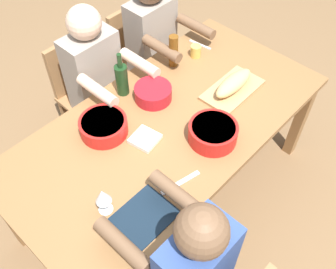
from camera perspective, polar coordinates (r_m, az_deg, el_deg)
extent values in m
plane|color=brown|center=(2.80, 0.00, -8.35)|extent=(8.00, 8.00, 0.00)
cube|color=olive|center=(2.22, 0.00, 1.52)|extent=(1.95, 0.98, 0.04)
cube|color=olive|center=(2.90, 18.97, 2.07)|extent=(0.07, 0.07, 0.70)
cube|color=olive|center=(2.49, -22.64, -10.76)|extent=(0.07, 0.07, 0.70)
cube|color=olive|center=(3.19, 5.74, 10.04)|extent=(0.07, 0.07, 0.70)
cube|color=#9E7044|center=(2.82, -10.94, 5.26)|extent=(0.40, 0.40, 0.03)
cube|color=#9E7044|center=(2.80, -13.97, 10.10)|extent=(0.38, 0.04, 0.40)
cube|color=#9E7044|center=(2.95, -5.69, 2.31)|extent=(0.04, 0.04, 0.42)
cube|color=#9E7044|center=(2.82, -10.72, -1.43)|extent=(0.04, 0.04, 0.42)
cube|color=#9E7044|center=(3.14, -9.94, 5.41)|extent=(0.04, 0.04, 0.42)
cube|color=#9E7044|center=(3.03, -14.81, 2.04)|extent=(0.04, 0.04, 0.42)
cylinder|color=#2D2D38|center=(2.88, -6.34, 1.01)|extent=(0.11, 0.11, 0.45)
cylinder|color=#2D2D38|center=(2.82, -8.72, -0.78)|extent=(0.11, 0.11, 0.45)
cube|color=gray|center=(2.59, -11.02, 9.17)|extent=(0.34, 0.20, 0.55)
cylinder|color=beige|center=(2.43, -4.23, 10.55)|extent=(0.07, 0.30, 0.07)
cylinder|color=beige|center=(2.27, -10.44, 6.45)|extent=(0.07, 0.30, 0.07)
sphere|color=beige|center=(2.37, -12.38, 15.93)|extent=(0.21, 0.21, 0.21)
cube|color=#9E7044|center=(2.32, 4.12, -19.30)|extent=(0.04, 0.04, 0.42)
cylinder|color=brown|center=(1.69, -6.80, -15.93)|extent=(0.07, 0.30, 0.07)
cylinder|color=brown|center=(1.79, 1.31, -8.79)|extent=(0.07, 0.30, 0.07)
sphere|color=brown|center=(1.43, 5.00, -14.13)|extent=(0.21, 0.21, 0.21)
cube|color=#9E7044|center=(3.07, -3.13, 10.48)|extent=(0.40, 0.40, 0.03)
cube|color=#9E7044|center=(3.05, -5.80, 15.03)|extent=(0.38, 0.04, 0.40)
cube|color=#9E7044|center=(3.21, 1.36, 7.47)|extent=(0.04, 0.04, 0.42)
cube|color=#9E7044|center=(3.04, -2.97, 4.32)|extent=(0.04, 0.04, 0.42)
cube|color=#9E7044|center=(3.39, -2.95, 10.11)|extent=(0.04, 0.04, 0.42)
cube|color=#9E7044|center=(3.23, -7.26, 7.24)|extent=(0.04, 0.04, 0.42)
cylinder|color=#2D2D38|center=(3.13, 0.93, 6.41)|extent=(0.11, 0.11, 0.45)
cylinder|color=#2D2D38|center=(3.05, -1.12, 4.91)|extent=(0.11, 0.11, 0.45)
cube|color=gray|center=(2.86, -2.51, 14.43)|extent=(0.34, 0.20, 0.55)
cylinder|color=brown|center=(2.74, 4.18, 15.73)|extent=(0.07, 0.30, 0.07)
cylinder|color=brown|center=(2.53, -0.94, 12.64)|extent=(0.07, 0.30, 0.07)
cylinder|color=red|center=(2.10, 6.68, 0.25)|extent=(0.27, 0.27, 0.10)
cylinder|color=beige|center=(2.07, 6.76, 0.85)|extent=(0.24, 0.24, 0.04)
cylinder|color=red|center=(2.15, -9.54, 1.20)|extent=(0.27, 0.27, 0.09)
cylinder|color=#2D7028|center=(2.13, -9.64, 1.74)|extent=(0.24, 0.24, 0.03)
cylinder|color=#B21923|center=(2.31, -2.23, 6.15)|extent=(0.23, 0.23, 0.09)
cylinder|color=orange|center=(2.29, -2.25, 6.65)|extent=(0.20, 0.20, 0.03)
cube|color=tan|center=(2.41, 9.52, 6.56)|extent=(0.40, 0.23, 0.02)
ellipsoid|color=tan|center=(2.37, 9.69, 7.52)|extent=(0.32, 0.12, 0.09)
cylinder|color=#193819|center=(2.33, -6.86, 8.04)|extent=(0.08, 0.08, 0.20)
cylinder|color=#193819|center=(2.23, -7.21, 10.81)|extent=(0.03, 0.03, 0.09)
cylinder|color=brown|center=(2.51, 0.81, 12.30)|extent=(0.06, 0.06, 0.22)
cylinder|color=silver|center=(1.89, -9.20, -10.87)|extent=(0.07, 0.07, 0.01)
cylinder|color=silver|center=(1.86, -9.35, -10.25)|extent=(0.01, 0.01, 0.07)
cone|color=silver|center=(1.79, -9.67, -8.97)|extent=(0.08, 0.08, 0.08)
cube|color=#142333|center=(1.85, -4.03, -12.45)|extent=(0.32, 0.23, 0.01)
cylinder|color=gold|center=(2.63, 4.14, 12.25)|extent=(0.07, 0.07, 0.08)
cube|color=silver|center=(2.75, 4.78, 13.14)|extent=(0.04, 0.17, 0.01)
cube|color=silver|center=(1.95, 1.85, -7.17)|extent=(0.23, 0.07, 0.01)
cube|color=white|center=(2.11, -3.41, -0.66)|extent=(0.16, 0.16, 0.02)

